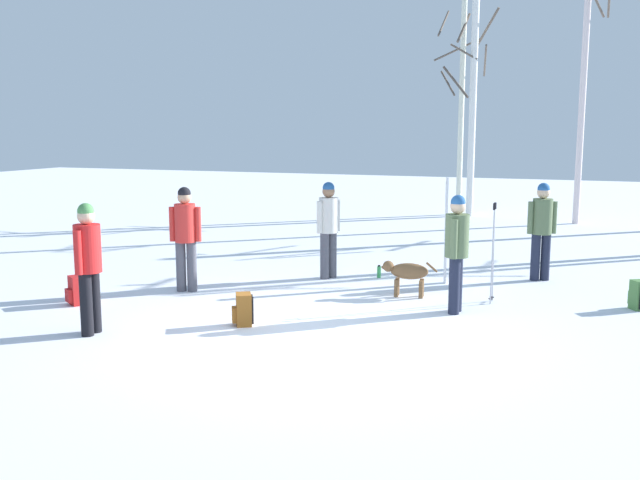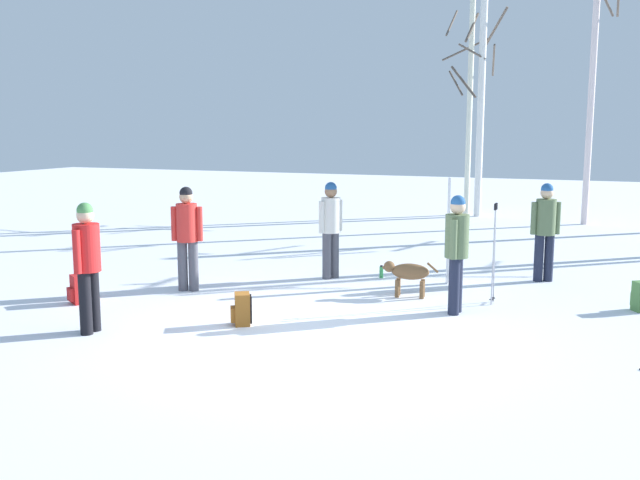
{
  "view_description": "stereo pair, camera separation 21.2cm",
  "coord_description": "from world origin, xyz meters",
  "views": [
    {
      "loc": [
        3.3,
        -8.31,
        2.67
      ],
      "look_at": [
        -0.49,
        1.54,
        1.0
      ],
      "focal_mm": 40.26,
      "sensor_mm": 36.0,
      "label": 1
    },
    {
      "loc": [
        3.5,
        -8.24,
        2.67
      ],
      "look_at": [
        -0.49,
        1.54,
        1.0
      ],
      "focal_mm": 40.26,
      "sensor_mm": 36.0,
      "label": 2
    }
  ],
  "objects": [
    {
      "name": "backpack_2",
      "position": [
        -3.95,
        0.25,
        0.21
      ],
      "size": [
        0.33,
        0.34,
        0.44
      ],
      "color": "red",
      "rests_on": "ground_plane"
    },
    {
      "name": "water_bottle_0",
      "position": [
        -0.23,
        3.79,
        0.11
      ],
      "size": [
        0.07,
        0.07,
        0.23
      ],
      "color": "green",
      "rests_on": "ground_plane"
    },
    {
      "name": "person_1",
      "position": [
        2.47,
        4.6,
        0.98
      ],
      "size": [
        0.48,
        0.34,
        1.72
      ],
      "color": "#1E2338",
      "rests_on": "ground_plane"
    },
    {
      "name": "person_3",
      "position": [
        -2.87,
        1.63,
        0.98
      ],
      "size": [
        0.5,
        0.34,
        1.72
      ],
      "color": "#4C4C56",
      "rests_on": "ground_plane"
    },
    {
      "name": "dog",
      "position": [
        0.58,
        2.57,
        0.39
      ],
      "size": [
        0.89,
        0.3,
        0.57
      ],
      "color": "brown",
      "rests_on": "ground_plane"
    },
    {
      "name": "ski_pair_planted_0",
      "position": [
        0.95,
        3.78,
        0.91
      ],
      "size": [
        0.08,
        0.14,
        1.82
      ],
      "color": "white",
      "rests_on": "ground_plane"
    },
    {
      "name": "person_4",
      "position": [
        1.49,
        1.85,
        0.98
      ],
      "size": [
        0.34,
        0.52,
        1.72
      ],
      "color": "#1E2338",
      "rests_on": "ground_plane"
    },
    {
      "name": "ground_plane",
      "position": [
        0.0,
        0.0,
        0.0
      ],
      "size": [
        60.0,
        60.0,
        0.0
      ],
      "primitive_type": "plane",
      "color": "white"
    },
    {
      "name": "person_2",
      "position": [
        -2.73,
        -0.94,
        0.98
      ],
      "size": [
        0.34,
        0.52,
        1.72
      ],
      "color": "black",
      "rests_on": "ground_plane"
    },
    {
      "name": "backpack_1",
      "position": [
        -1.07,
        0.13,
        0.21
      ],
      "size": [
        0.34,
        0.33,
        0.44
      ],
      "color": "#99591E",
      "rests_on": "ground_plane"
    },
    {
      "name": "person_0",
      "position": [
        -1.06,
        3.44,
        0.98
      ],
      "size": [
        0.34,
        0.47,
        1.72
      ],
      "color": "#4C4C56",
      "rests_on": "ground_plane"
    },
    {
      "name": "birch_tree_0",
      "position": [
        -0.61,
        13.68,
        3.43
      ],
      "size": [
        1.74,
        1.65,
        6.5
      ],
      "color": "silver",
      "rests_on": "ground_plane"
    },
    {
      "name": "birch_tree_1",
      "position": [
        -0.24,
        13.43,
        3.3
      ],
      "size": [
        1.61,
        1.62,
        6.32
      ],
      "color": "white",
      "rests_on": "ground_plane"
    },
    {
      "name": "ski_poles_0",
      "position": [
        1.9,
        2.65,
        0.82
      ],
      "size": [
        0.07,
        0.23,
        1.54
      ],
      "color": "#B2B2BC",
      "rests_on": "ground_plane"
    },
    {
      "name": "birch_tree_2",
      "position": [
        2.85,
        12.74,
        4.09
      ],
      "size": [
        1.11,
        1.37,
        7.98
      ],
      "color": "silver",
      "rests_on": "ground_plane"
    }
  ]
}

